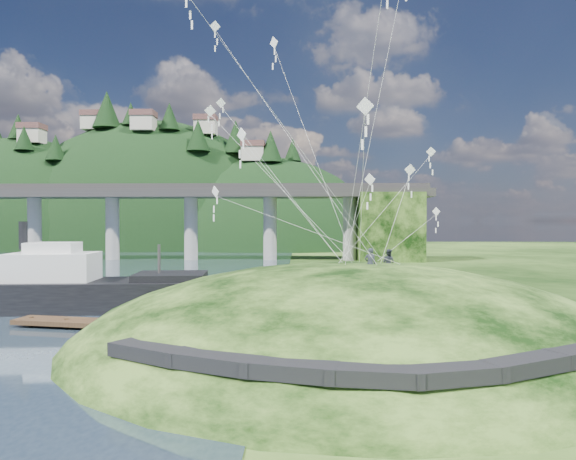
{
  "coord_description": "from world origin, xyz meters",
  "views": [
    {
      "loc": [
        4.84,
        -29.8,
        7.63
      ],
      "look_at": [
        4.0,
        6.0,
        7.0
      ],
      "focal_mm": 32.0,
      "sensor_mm": 36.0,
      "label": 1
    }
  ],
  "objects": [
    {
      "name": "kite_swarm",
      "position": [
        4.69,
        3.43,
        15.47
      ],
      "size": [
        17.82,
        15.86,
        16.83
      ],
      "color": "white",
      "rests_on": "ground"
    },
    {
      "name": "work_barge",
      "position": [
        -13.56,
        13.41,
        1.9
      ],
      "size": [
        22.11,
        7.75,
        7.59
      ],
      "color": "black",
      "rests_on": "ground"
    },
    {
      "name": "grass_hill",
      "position": [
        8.0,
        2.0,
        -1.5
      ],
      "size": [
        36.0,
        32.0,
        13.0
      ],
      "color": "black",
      "rests_on": "ground"
    },
    {
      "name": "wooden_dock",
      "position": [
        -9.08,
        5.85,
        0.42
      ],
      "size": [
        13.4,
        4.33,
        0.95
      ],
      "color": "#362416",
      "rests_on": "ground"
    },
    {
      "name": "ground",
      "position": [
        0.0,
        0.0,
        0.0
      ],
      "size": [
        320.0,
        320.0,
        0.0
      ],
      "primitive_type": "plane",
      "color": "black",
      "rests_on": "ground"
    },
    {
      "name": "bridge",
      "position": [
        -26.46,
        70.07,
        9.7
      ],
      "size": [
        160.0,
        11.0,
        15.0
      ],
      "color": "#2D2B2B",
      "rests_on": "ground"
    },
    {
      "name": "far_ridge",
      "position": [
        -43.58,
        122.17,
        -7.44
      ],
      "size": [
        153.0,
        70.0,
        94.5
      ],
      "color": "black",
      "rests_on": "ground"
    },
    {
      "name": "kite_flyers",
      "position": [
        10.09,
        3.11,
        5.85
      ],
      "size": [
        2.36,
        2.57,
        2.04
      ],
      "color": "#292D37",
      "rests_on": "ground"
    },
    {
      "name": "footpath",
      "position": [
        7.46,
        -9.74,
        2.08
      ],
      "size": [
        22.29,
        5.84,
        0.83
      ],
      "color": "black",
      "rests_on": "ground"
    }
  ]
}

